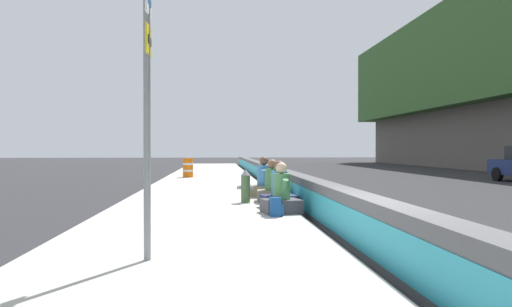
# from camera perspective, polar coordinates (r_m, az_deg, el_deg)

# --- Properties ---
(ground_plane) EXTENTS (160.00, 160.00, 0.00)m
(ground_plane) POSITION_cam_1_polar(r_m,az_deg,el_deg) (7.32, 13.73, -11.76)
(ground_plane) COLOR #2B2B2D
(ground_plane) RESTS_ON ground
(sidewalk_strip) EXTENTS (80.00, 4.40, 0.14)m
(sidewalk_strip) POSITION_cam_1_polar(r_m,az_deg,el_deg) (6.96, -7.92, -11.81)
(sidewalk_strip) COLOR #B5B2A8
(sidewalk_strip) RESTS_ON ground_plane
(jersey_barrier) EXTENTS (76.00, 0.45, 0.85)m
(jersey_barrier) POSITION_cam_1_polar(r_m,az_deg,el_deg) (7.24, 13.71, -8.48)
(jersey_barrier) COLOR #545456
(jersey_barrier) RESTS_ON ground_plane
(route_sign_post) EXTENTS (0.44, 0.09, 3.60)m
(route_sign_post) POSITION_cam_1_polar(r_m,az_deg,el_deg) (6.32, -12.73, 6.46)
(route_sign_post) COLOR gray
(route_sign_post) RESTS_ON sidewalk_strip
(fire_hydrant) EXTENTS (0.26, 0.46, 0.88)m
(fire_hydrant) POSITION_cam_1_polar(r_m,az_deg,el_deg) (12.78, -1.24, -3.81)
(fire_hydrant) COLOR #47663D
(fire_hydrant) RESTS_ON sidewalk_strip
(seated_person_foreground) EXTENTS (0.82, 0.92, 1.12)m
(seated_person_foreground) POSITION_cam_1_polar(r_m,az_deg,el_deg) (10.72, 3.02, -5.17)
(seated_person_foreground) COLOR #424247
(seated_person_foreground) RESTS_ON sidewalk_strip
(seated_person_middle) EXTENTS (0.81, 0.91, 1.14)m
(seated_person_middle) POSITION_cam_1_polar(r_m,az_deg,el_deg) (11.65, 2.77, -4.69)
(seated_person_middle) COLOR #23284C
(seated_person_middle) RESTS_ON sidewalk_strip
(seated_person_rear) EXTENTS (0.75, 0.86, 1.14)m
(seated_person_rear) POSITION_cam_1_polar(r_m,az_deg,el_deg) (13.04, 1.95, -4.13)
(seated_person_rear) COLOR #706651
(seated_person_rear) RESTS_ON sidewalk_strip
(seated_person_far) EXTENTS (0.83, 0.94, 1.19)m
(seated_person_far) POSITION_cam_1_polar(r_m,az_deg,el_deg) (14.47, 0.95, -3.59)
(seated_person_far) COLOR #706651
(seated_person_far) RESTS_ON sidewalk_strip
(backpack) EXTENTS (0.32, 0.28, 0.40)m
(backpack) POSITION_cam_1_polar(r_m,az_deg,el_deg) (10.23, 2.33, -6.32)
(backpack) COLOR navy
(backpack) RESTS_ON sidewalk_strip
(construction_barrel) EXTENTS (0.54, 0.54, 0.95)m
(construction_barrel) POSITION_cam_1_polar(r_m,az_deg,el_deg) (24.38, -8.05, -1.67)
(construction_barrel) COLOR orange
(construction_barrel) RESTS_ON sidewalk_strip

